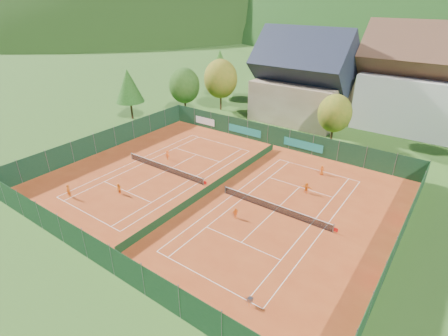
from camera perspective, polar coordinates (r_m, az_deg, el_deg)
ground at (r=41.40m, az=-1.62°, el=-3.51°), size 600.00×600.00×0.00m
clay_pad at (r=41.39m, az=-1.62°, el=-3.48°), size 40.00×32.00×0.01m
court_markings_left at (r=46.10m, az=-9.57°, el=-0.51°), size 11.03×23.83×0.00m
court_markings_right at (r=37.79m, az=8.18°, el=-6.99°), size 11.03×23.83×0.00m
tennis_net_left at (r=45.78m, az=-9.48°, el=-0.01°), size 13.30×0.10×1.02m
tennis_net_right at (r=37.46m, az=8.44°, el=-6.43°), size 13.30×0.10×1.02m
court_divider at (r=41.14m, az=-1.63°, el=-2.88°), size 0.03×28.80×1.00m
fence_north at (r=53.27m, az=8.43°, el=5.12°), size 40.00×0.10×3.00m
fence_south at (r=31.63m, az=-19.88°, el=-12.82°), size 40.00×0.04×3.00m
fence_west at (r=54.08m, az=-18.85°, el=4.30°), size 0.04×32.00×3.00m
fence_east at (r=34.43m, az=26.55°, el=-10.72°), size 0.09×32.00×3.00m
chalet at (r=65.00m, az=12.68°, el=13.47°), size 16.20×12.00×16.00m
hotel_block_a at (r=66.03m, az=30.46°, el=11.38°), size 21.60×11.00×17.25m
tree_west_front at (r=67.05m, az=-6.50°, el=13.24°), size 5.72×5.72×8.69m
tree_west_mid at (r=68.98m, az=-0.55°, el=14.36°), size 6.44×6.44×9.78m
tree_west_back at (r=78.65m, az=-0.65°, el=16.39°), size 5.60×5.60×10.00m
tree_center at (r=55.20m, az=17.62°, el=8.50°), size 5.01×5.01×7.60m
tree_west_side at (r=65.78m, az=-15.31°, el=12.83°), size 5.04×5.04×9.00m
ball_hopper at (r=27.57m, az=4.30°, el=-20.64°), size 0.34×0.34×0.80m
loose_ball_0 at (r=45.53m, az=-16.60°, el=-1.65°), size 0.07×0.07×0.07m
loose_ball_1 at (r=34.16m, az=-6.87°, el=-10.97°), size 0.07×0.07×0.07m
loose_ball_2 at (r=41.24m, az=3.79°, el=-3.61°), size 0.07×0.07×0.07m
loose_ball_3 at (r=49.18m, az=1.90°, el=1.70°), size 0.07×0.07×0.07m
player_left_near at (r=43.19m, az=-24.06°, el=-3.47°), size 0.60×0.43×1.56m
player_left_mid at (r=41.87m, az=-16.81°, el=-3.29°), size 0.71×0.59×1.36m
player_left_far at (r=49.07m, az=-9.19°, el=2.11°), size 0.89×0.55×1.34m
player_right_near at (r=36.07m, az=1.89°, el=-7.35°), size 0.63×0.76×1.22m
player_right_far_a at (r=46.09m, az=15.69°, el=-0.33°), size 0.73×0.68×1.26m
player_right_far_b at (r=41.43m, az=13.30°, el=-3.17°), size 1.27×0.50×1.33m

